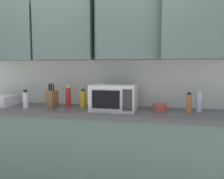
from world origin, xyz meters
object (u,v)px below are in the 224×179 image
Objects in this scene: bottle_white_jar at (26,99)px; microwave at (114,97)px; bowl_ceramic_small at (160,107)px; knife_block at (52,99)px; bottle_yellow_mustard at (83,99)px; bottle_spice_jar at (189,103)px; bottle_clear_tall at (199,102)px; bottle_red_sauce at (68,97)px.

microwave is at bearing 5.04° from bottle_white_jar.
bottle_white_jar is at bearing -173.86° from bowl_ceramic_small.
knife_block is 1.37× the size of bottle_yellow_mustard.
bottle_clear_tall is (0.11, 0.09, 0.00)m from bottle_spice_jar.
bottle_white_jar is at bearing -174.42° from bottle_clear_tall.
microwave is at bearing -17.06° from bottle_yellow_mustard.
microwave is 3.20× the size of bowl_ceramic_small.
bottle_clear_tall reaches higher than bottle_white_jar.
bowl_ceramic_small is (-0.29, 0.06, -0.06)m from bottle_spice_jar.
bowl_ceramic_small is (1.22, 0.07, -0.07)m from knife_block.
bowl_ceramic_small is (1.04, 0.02, -0.08)m from bottle_red_sauce.
bottle_yellow_mustard is at bearing 162.94° from microwave.
bottle_white_jar is 0.65m from bottle_yellow_mustard.
bottle_red_sauce is (0.18, 0.05, 0.02)m from knife_block.
bottle_clear_tall is at bearing 38.58° from bottle_spice_jar.
bottle_white_jar is at bearing -162.77° from knife_block.
bottle_spice_jar is at bearing 0.46° from knife_block.
bottle_red_sauce is (-1.44, -0.05, 0.02)m from bottle_clear_tall.
microwave is 0.56m from bottle_red_sauce.
bottle_white_jar is 0.99× the size of bottle_spice_jar.
bottle_clear_tall is (1.90, 0.19, 0.00)m from bottle_white_jar.
bottle_clear_tall is 1.04× the size of bottle_yellow_mustard.
bottle_yellow_mustard is (0.33, 0.12, -0.01)m from knife_block.
bottle_white_jar is (-1.02, -0.09, -0.04)m from microwave.
bottle_white_jar reaches higher than bowl_ceramic_small.
bottle_white_jar is 0.83× the size of bottle_red_sauce.
bottle_white_jar is 1.51m from bowl_ceramic_small.
bottle_red_sauce is at bearing 16.30° from knife_block.
microwave is 2.27× the size of bottle_white_jar.
bowl_ceramic_small is at bearing 1.16° from bottle_red_sauce.
microwave is 2.26× the size of bottle_spice_jar.
bottle_red_sauce is at bearing -154.65° from bottle_yellow_mustard.
knife_block is 1.34× the size of bottle_spice_jar.
bowl_ceramic_small is (0.89, -0.05, -0.06)m from bottle_yellow_mustard.
bowl_ceramic_small is at bearing 3.46° from knife_block.
bottle_red_sauce is at bearing -178.84° from bowl_ceramic_small.
knife_block reaches higher than bottle_spice_jar.
bottle_clear_tall is at bearing 6.21° from microwave.
bottle_spice_jar is 0.30m from bowl_ceramic_small.
microwave is 2.31× the size of bottle_yellow_mustard.
bottle_white_jar is at bearing -176.80° from bottle_spice_jar.
bottle_red_sauce is 1.68× the size of bowl_ceramic_small.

